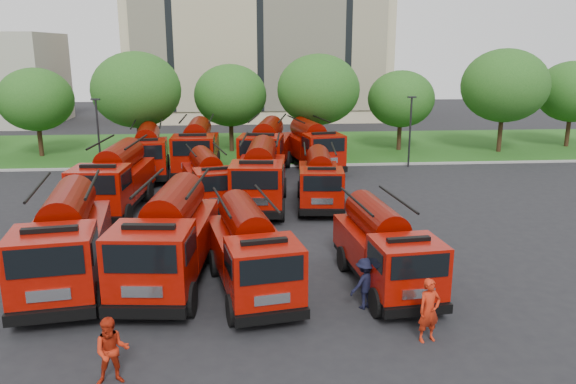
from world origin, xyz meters
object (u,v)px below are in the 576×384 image
at_px(firefighter_1, 115,383).
at_px(fire_truck_7, 320,179).
at_px(firefighter_0, 427,340).
at_px(fire_truck_5, 209,180).
at_px(firefighter_2, 399,263).
at_px(fire_truck_0, 66,241).
at_px(fire_truck_3, 384,248).
at_px(fire_truck_9, 197,148).
at_px(fire_truck_10, 266,148).
at_px(firefighter_5, 363,235).
at_px(firefighter_4, 189,226).
at_px(fire_truck_2, 251,250).
at_px(fire_truck_11, 312,145).
at_px(fire_truck_4, 115,180).
at_px(fire_truck_6, 260,175).
at_px(fire_truck_8, 148,152).
at_px(firefighter_3, 364,308).
at_px(fire_truck_1, 169,238).

bearing_deg(firefighter_1, fire_truck_7, 54.99).
relative_size(fire_truck_7, firefighter_0, 3.38).
height_order(fire_truck_5, firefighter_2, fire_truck_5).
xyz_separation_m(fire_truck_0, fire_truck_5, (4.53, 10.48, -0.28)).
xyz_separation_m(fire_truck_3, fire_truck_9, (-8.25, 19.64, 0.32)).
xyz_separation_m(fire_truck_3, fire_truck_10, (-3.50, 19.20, 0.34)).
bearing_deg(firefighter_5, firefighter_4, 21.22).
bearing_deg(fire_truck_2, fire_truck_9, 89.33).
bearing_deg(fire_truck_11, firefighter_2, -96.51).
xyz_separation_m(fire_truck_0, fire_truck_4, (-0.33, 9.66, 0.01)).
relative_size(fire_truck_5, firefighter_2, 3.56).
relative_size(fire_truck_10, fire_truck_11, 1.07).
bearing_deg(firefighter_4, fire_truck_6, -113.45).
relative_size(fire_truck_7, firefighter_2, 3.53).
distance_m(fire_truck_3, firefighter_5, 5.95).
bearing_deg(fire_truck_9, firefighter_2, -61.50).
height_order(fire_truck_4, fire_truck_6, fire_truck_4).
bearing_deg(fire_truck_6, fire_truck_3, -63.79).
xyz_separation_m(fire_truck_4, fire_truck_5, (4.87, 0.82, -0.29)).
height_order(fire_truck_2, fire_truck_4, fire_truck_4).
xyz_separation_m(firefighter_4, firefighter_5, (8.27, -1.98, 0.00)).
xyz_separation_m(fire_truck_8, firefighter_3, (10.42, -20.77, -1.67)).
xyz_separation_m(fire_truck_11, firefighter_4, (-7.67, -12.93, -1.69)).
bearing_deg(fire_truck_1, firefighter_3, -16.17).
height_order(fire_truck_2, fire_truck_11, fire_truck_11).
bearing_deg(firefighter_2, fire_truck_2, 89.18).
xyz_separation_m(fire_truck_2, fire_truck_7, (3.93, 10.94, -0.05)).
distance_m(fire_truck_0, fire_truck_9, 19.03).
relative_size(fire_truck_3, firefighter_1, 3.58).
xyz_separation_m(fire_truck_7, fire_truck_9, (-7.35, 8.75, 0.31)).
distance_m(fire_truck_6, fire_truck_10, 8.28).
bearing_deg(fire_truck_11, fire_truck_5, -136.81).
distance_m(fire_truck_7, fire_truck_8, 13.35).
height_order(fire_truck_8, firefighter_2, fire_truck_8).
height_order(fire_truck_7, firefighter_5, fire_truck_7).
relative_size(fire_truck_3, fire_truck_8, 0.88).
bearing_deg(fire_truck_5, fire_truck_10, 53.21).
bearing_deg(firefighter_3, fire_truck_0, -44.02).
distance_m(fire_truck_5, fire_truck_6, 2.81).
height_order(fire_truck_2, firefighter_2, fire_truck_2).
xyz_separation_m(fire_truck_4, fire_truck_10, (8.32, 8.66, 0.07)).
bearing_deg(firefighter_1, fire_truck_6, 65.12).
xyz_separation_m(fire_truck_0, fire_truck_3, (11.48, -0.88, -0.26)).
distance_m(fire_truck_2, fire_truck_3, 4.83).
height_order(fire_truck_1, firefighter_2, fire_truck_1).
xyz_separation_m(fire_truck_6, fire_truck_10, (0.68, 8.26, 0.07)).
xyz_separation_m(fire_truck_3, fire_truck_4, (-11.82, 10.54, 0.27)).
bearing_deg(fire_truck_5, firefighter_4, -116.01).
xyz_separation_m(fire_truck_2, fire_truck_6, (0.65, 11.00, 0.21)).
height_order(fire_truck_0, firefighter_0, fire_truck_0).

